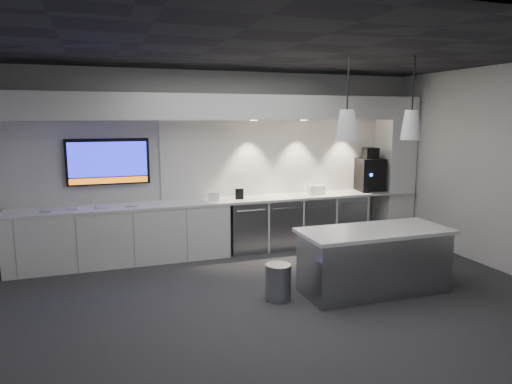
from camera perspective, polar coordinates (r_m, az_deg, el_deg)
name	(u,v)px	position (r m, az deg, el deg)	size (l,w,h in m)	color
floor	(279,300)	(5.84, 2.94, -13.32)	(7.00, 7.00, 0.00)	#2F2F31
ceiling	(282,50)	(5.44, 3.21, 17.28)	(7.00, 7.00, 0.00)	black
wall_back	(225,161)	(7.79, -3.86, 3.84)	(7.00, 7.00, 0.00)	silver
wall_front	(419,229)	(3.30, 19.66, -4.40)	(7.00, 7.00, 0.00)	silver
wall_right	(506,170)	(7.48, 28.78, 2.46)	(7.00, 7.00, 0.00)	silver
back_counter	(231,200)	(7.57, -3.17, -1.06)	(6.80, 0.65, 0.04)	white
left_base_cabinets	(123,236)	(7.40, -16.34, -5.26)	(3.30, 0.63, 0.86)	white
fridge_unit_a	(245,226)	(7.74, -1.35, -4.27)	(0.60, 0.61, 0.85)	gray
fridge_unit_b	(280,223)	(7.94, 2.99, -3.91)	(0.60, 0.61, 0.85)	gray
fridge_unit_c	(313,221)	(8.20, 7.09, -3.56)	(0.60, 0.61, 0.85)	gray
fridge_unit_d	(344,218)	(8.49, 10.92, -3.21)	(0.60, 0.61, 0.85)	gray
backsplash	(291,157)	(8.17, 4.35, 4.44)	(4.60, 0.03, 1.30)	white
soffit	(230,107)	(7.47, -3.33, 10.51)	(6.90, 0.60, 0.40)	white
column	(395,168)	(8.94, 16.93, 2.88)	(0.55, 0.55, 2.60)	white
wall_tv	(108,162)	(7.47, -18.00, 3.61)	(1.25, 0.07, 0.72)	black
island	(374,260)	(6.16, 14.52, -8.24)	(1.96, 0.85, 0.83)	gray
bin	(278,282)	(5.77, 2.79, -11.17)	(0.32, 0.32, 0.45)	gray
coffee_machine	(370,173)	(8.65, 14.05, 2.31)	(0.51, 0.67, 0.79)	black
sign_black	(239,194)	(7.54, -2.08, -0.25)	(0.14, 0.02, 0.18)	black
sign_white	(214,197)	(7.42, -5.30, -0.60)	(0.18, 0.02, 0.14)	white
cup_cluster	(316,190)	(8.10, 7.53, 0.29)	(0.30, 0.19, 0.16)	white
tray_a	(47,211)	(7.24, -24.67, -2.15)	(0.16, 0.16, 0.03)	#B7B7B7
tray_b	(72,208)	(7.27, -21.96, -1.91)	(0.16, 0.16, 0.03)	#B7B7B7
tray_c	(101,207)	(7.20, -18.77, -1.83)	(0.16, 0.16, 0.03)	#B7B7B7
tray_d	(132,205)	(7.22, -15.21, -1.63)	(0.16, 0.16, 0.03)	#B7B7B7
pendant_left	(347,125)	(5.64, 11.26, 8.20)	(0.26, 0.26, 1.07)	white
pendant_right	(411,125)	(6.16, 18.84, 7.97)	(0.26, 0.26, 1.07)	white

